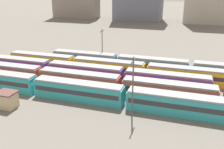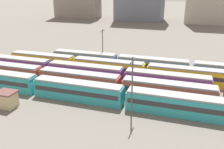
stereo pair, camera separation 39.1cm
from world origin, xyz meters
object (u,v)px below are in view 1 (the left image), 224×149
catenary_pole_1 (102,45)px  train_track_1 (168,91)px  train_track_3 (146,71)px  signal_hut (7,99)px  train_track_2 (85,72)px  train_track_0 (125,97)px  catenary_pole_0 (133,85)px

catenary_pole_1 → train_track_1: bearing=-42.6°
train_track_3 → signal_hut: train_track_3 is taller
train_track_3 → catenary_pole_1: bearing=149.4°
train_track_1 → signal_hut: (-27.72, -12.08, -0.35)m
train_track_2 → catenary_pole_1: catenary_pole_1 is taller
train_track_1 → catenary_pole_1: catenary_pole_1 is taller
train_track_2 → catenary_pole_1: (-0.59, 13.46, 3.55)m
train_track_1 → train_track_3: bearing=121.4°
train_track_0 → catenary_pole_0: bearing=-57.5°
train_track_0 → catenary_pole_0: size_ratio=7.06×
train_track_0 → catenary_pole_0: 5.44m
train_track_0 → train_track_2: (-12.53, 10.40, -0.00)m
train_track_3 → catenary_pole_1: 16.64m
signal_hut → catenary_pole_1: bearing=76.5°
signal_hut → train_track_2: bearing=65.2°
train_track_2 → signal_hut: (-7.98, -17.28, -0.35)m
signal_hut → train_track_1: bearing=23.5°
catenary_pole_1 → signal_hut: bearing=-103.5°
train_track_2 → train_track_3: size_ratio=0.75×
catenary_pole_1 → train_track_0: bearing=-61.2°
train_track_2 → signal_hut: bearing=-114.8°
catenary_pole_0 → signal_hut: (-22.52, -3.71, -4.29)m
train_track_3 → signal_hut: size_ratio=20.75×
train_track_1 → catenary_pole_1: 27.83m
catenary_pole_1 → signal_hut: 31.86m
train_track_2 → signal_hut: 19.03m
train_track_0 → signal_hut: train_track_0 is taller
train_track_0 → train_track_2: 16.28m
train_track_1 → train_track_2: (-19.74, 5.20, -0.00)m
train_track_1 → train_track_2: 20.42m
train_track_2 → catenary_pole_0: catenary_pole_0 is taller
catenary_pole_1 → train_track_2: bearing=-87.5°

